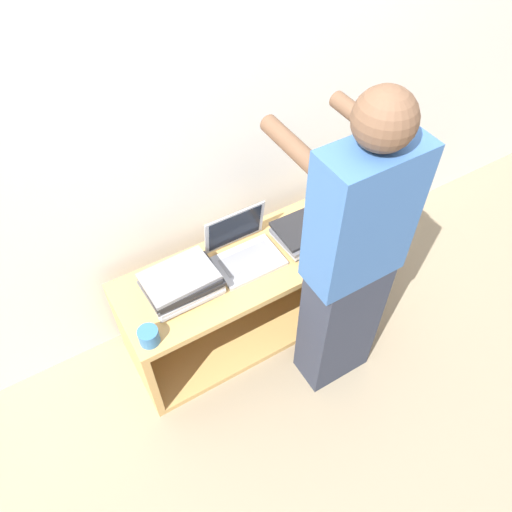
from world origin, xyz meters
TOP-DOWN VIEW (x-y plane):
  - ground_plane at (0.00, 0.00)m, footprint 12.00×12.00m
  - wall_back at (0.00, 0.58)m, footprint 8.00×0.05m
  - cart at (0.00, 0.29)m, footprint 1.32×0.47m
  - laptop_open at (0.00, 0.28)m, footprint 0.32×0.26m
  - laptop_stack_left at (-0.35, 0.24)m, footprint 0.34×0.25m
  - laptop_stack_right at (0.35, 0.24)m, footprint 0.34×0.24m
  - person at (0.25, -0.18)m, footprint 0.40×0.53m
  - mug at (-0.58, 0.07)m, footprint 0.09×0.09m

SIDE VIEW (x-z plane):
  - ground_plane at x=0.00m, z-range 0.00..0.00m
  - cart at x=0.00m, z-range 0.00..0.55m
  - laptop_stack_right at x=0.35m, z-range 0.55..0.63m
  - mug at x=-0.58m, z-range 0.55..0.63m
  - laptop_open at x=0.00m, z-range 0.48..0.72m
  - laptop_stack_left at x=-0.35m, z-range 0.55..0.68m
  - person at x=0.25m, z-range 0.00..1.63m
  - wall_back at x=0.00m, z-range 0.00..2.40m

